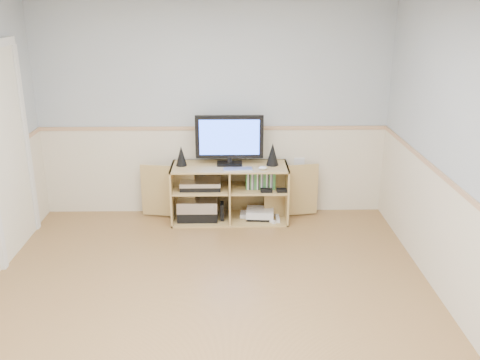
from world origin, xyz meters
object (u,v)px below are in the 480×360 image
Objects in this scene: game_consoles at (259,214)px; keyboard at (238,169)px; media_cabinet at (230,191)px; monitor at (229,138)px.

keyboard is at bearing -152.77° from game_consoles.
media_cabinet is 0.39m from keyboard.
media_cabinet is 4.52× the size of game_consoles.
keyboard is (0.09, -0.19, -0.30)m from monitor.
monitor is at bearing 111.82° from keyboard.
monitor reaches higher than keyboard.
media_cabinet is 2.71× the size of monitor.
keyboard is at bearing -64.40° from monitor.
keyboard reaches higher than game_consoles.
media_cabinet is 0.62m from monitor.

